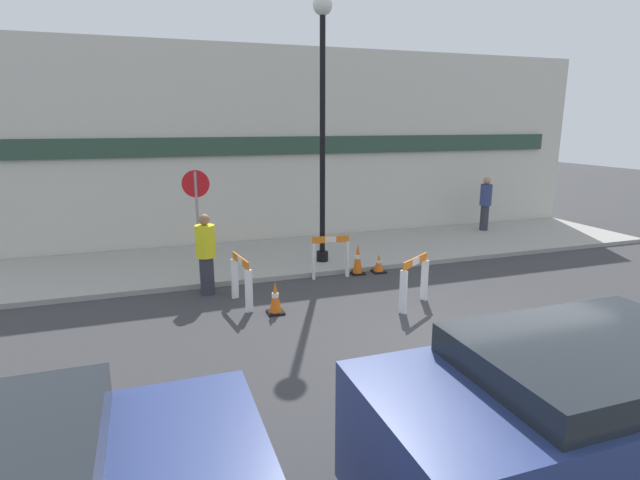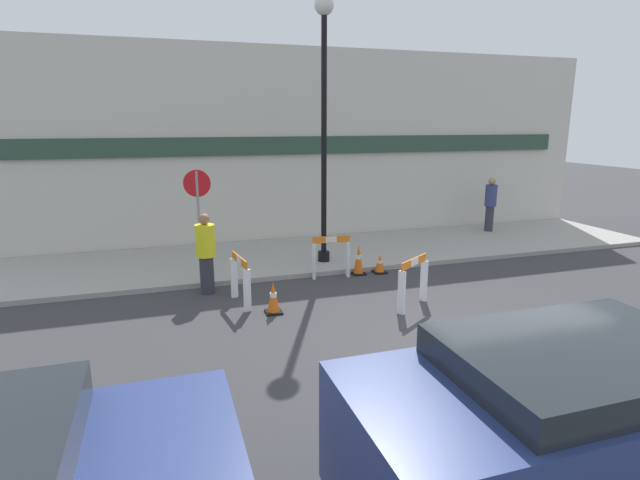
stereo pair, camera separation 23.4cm
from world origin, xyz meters
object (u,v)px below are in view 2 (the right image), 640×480
object	(u,v)px
stop_sign	(198,204)
person_worker	(206,252)
streetlamp_post	(324,99)
person_pedestrian	(490,202)
parked_car_1	(574,423)

from	to	relation	value
stop_sign	person_worker	xyz separation A→B (m)	(0.01, -1.25, -0.78)
streetlamp_post	person_pedestrian	xyz separation A→B (m)	(6.03, 1.73, -2.94)
streetlamp_post	person_worker	world-z (taller)	streetlamp_post
streetlamp_post	person_worker	size ratio (longest dim) A/B	3.63
streetlamp_post	person_pedestrian	bearing A→B (deg)	16.03
stop_sign	person_worker	bearing A→B (deg)	102.00
stop_sign	person_pedestrian	distance (m)	9.15
stop_sign	parked_car_1	bearing A→B (deg)	117.70
streetlamp_post	stop_sign	size ratio (longest dim) A/B	2.61
person_worker	stop_sign	bearing A→B (deg)	106.97
person_worker	person_pedestrian	size ratio (longest dim) A/B	0.99
stop_sign	parked_car_1	world-z (taller)	stop_sign
person_pedestrian	person_worker	bearing A→B (deg)	1.00
stop_sign	streetlamp_post	bearing A→B (deg)	-169.17
stop_sign	person_worker	world-z (taller)	stop_sign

